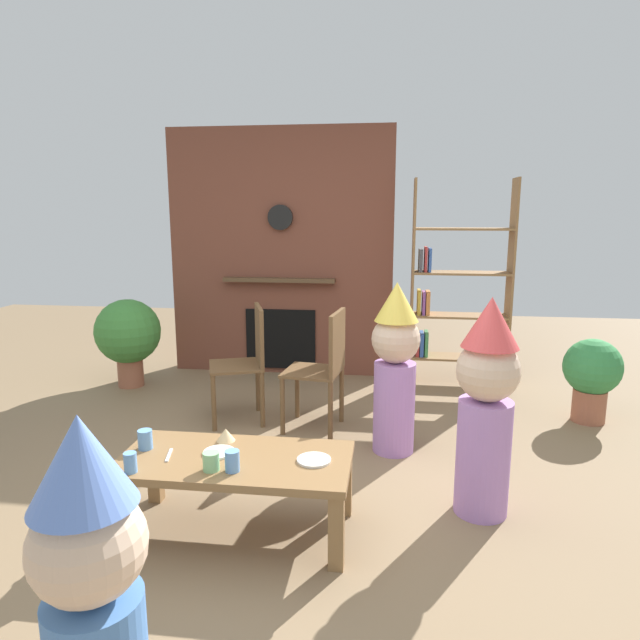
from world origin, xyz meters
The scene contains 19 objects.
ground_plane centered at (0.00, 0.00, 0.00)m, with size 12.00×12.00×0.00m, color #846B4C.
brick_fireplace_feature centered at (-0.52, 2.60, 1.19)m, with size 2.20×0.28×2.40m.
bookshelf centered at (1.13, 2.40, 0.87)m, with size 0.90×0.28×1.90m.
coffee_table centered at (-0.19, -0.31, 0.34)m, with size 1.16×0.56×0.40m.
paper_cup_near_left centered at (-0.26, -0.46, 0.45)m, with size 0.08×0.08×0.09m, color #8CD18C.
paper_cup_near_right centered at (-0.16, -0.46, 0.45)m, with size 0.07×0.07×0.10m, color #669EE0.
paper_cup_center centered at (-0.67, -0.27, 0.45)m, with size 0.07×0.07×0.10m, color #669EE0.
paper_cup_far_left centered at (-0.63, -0.53, 0.45)m, with size 0.06×0.06×0.10m, color #669EE0.
paper_plate_front centered at (0.21, -0.30, 0.41)m, with size 0.17×0.17×0.01m, color white.
paper_plate_rear centered at (-0.28, -0.28, 0.41)m, with size 0.16×0.16×0.01m, color white.
birthday_cake_slice centered at (-0.29, -0.12, 0.44)m, with size 0.10×0.10×0.07m, color #EAC68C.
table_fork centered at (-0.52, -0.34, 0.41)m, with size 0.15×0.02×0.01m, color silver.
child_with_cone_hat centered at (-0.20, -1.60, 0.59)m, with size 0.31×0.31×1.11m.
child_in_pink centered at (1.08, 0.04, 0.63)m, with size 0.33×0.33×1.19m.
child_by_the_chairs centered at (0.61, 0.77, 0.61)m, with size 0.32×0.32×1.16m.
dining_chair_left centered at (-0.52, 1.21, 0.51)m, with size 0.51×0.51×0.90m.
dining_chair_middle centered at (0.10, 1.09, 0.51)m, with size 0.45×0.45×0.90m.
potted_plant_tall centered at (2.11, 1.51, 0.39)m, with size 0.43×0.43×0.65m.
potted_plant_short centered at (-1.83, 1.91, 0.50)m, with size 0.59×0.59×0.82m.
Camera 1 is at (0.57, -2.82, 1.61)m, focal length 31.20 mm.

